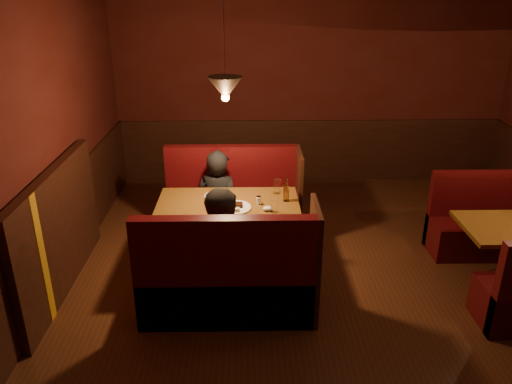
{
  "coord_description": "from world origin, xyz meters",
  "views": [
    {
      "loc": [
        -0.99,
        -4.17,
        2.99
      ],
      "look_at": [
        -0.9,
        0.7,
        0.95
      ],
      "focal_mm": 35.0,
      "sensor_mm": 36.0,
      "label": 1
    }
  ],
  "objects_px": {
    "main_table": "(230,219)",
    "main_bench_far": "(234,208)",
    "main_bench_near": "(229,285)",
    "diner_a": "(218,184)",
    "diner_b": "(226,235)",
    "second_bench_far": "(488,227)"
  },
  "relations": [
    {
      "from": "main_table",
      "to": "main_bench_far",
      "type": "bearing_deg",
      "value": 88.88
    },
    {
      "from": "main_table",
      "to": "main_bench_near",
      "type": "xyz_separation_m",
      "value": [
        0.02,
        -0.87,
        -0.27
      ]
    },
    {
      "from": "diner_a",
      "to": "diner_b",
      "type": "bearing_deg",
      "value": 115.71
    },
    {
      "from": "main_bench_far",
      "to": "diner_b",
      "type": "distance_m",
      "value": 1.61
    },
    {
      "from": "main_table",
      "to": "main_bench_far",
      "type": "height_order",
      "value": "main_bench_far"
    },
    {
      "from": "main_bench_near",
      "to": "second_bench_far",
      "type": "xyz_separation_m",
      "value": [
        3.04,
        1.26,
        -0.05
      ]
    },
    {
      "from": "second_bench_far",
      "to": "diner_a",
      "type": "distance_m",
      "value": 3.26
    },
    {
      "from": "diner_a",
      "to": "diner_b",
      "type": "relative_size",
      "value": 0.96
    },
    {
      "from": "main_table",
      "to": "second_bench_far",
      "type": "distance_m",
      "value": 3.1
    },
    {
      "from": "main_bench_near",
      "to": "diner_a",
      "type": "bearing_deg",
      "value": 96.46
    },
    {
      "from": "main_table",
      "to": "main_bench_near",
      "type": "distance_m",
      "value": 0.91
    },
    {
      "from": "second_bench_far",
      "to": "diner_a",
      "type": "bearing_deg",
      "value": 174.61
    },
    {
      "from": "main_bench_far",
      "to": "diner_a",
      "type": "xyz_separation_m",
      "value": [
        -0.18,
        -0.17,
        0.41
      ]
    },
    {
      "from": "main_bench_far",
      "to": "main_bench_near",
      "type": "distance_m",
      "value": 1.73
    },
    {
      "from": "main_bench_far",
      "to": "main_table",
      "type": "bearing_deg",
      "value": -91.12
    },
    {
      "from": "main_bench_near",
      "to": "diner_b",
      "type": "relative_size",
      "value": 1.05
    },
    {
      "from": "second_bench_far",
      "to": "diner_b",
      "type": "height_order",
      "value": "diner_b"
    },
    {
      "from": "main_bench_near",
      "to": "diner_b",
      "type": "distance_m",
      "value": 0.47
    },
    {
      "from": "second_bench_far",
      "to": "diner_a",
      "type": "relative_size",
      "value": 0.88
    },
    {
      "from": "second_bench_far",
      "to": "diner_b",
      "type": "xyz_separation_m",
      "value": [
        -3.07,
        -1.08,
        0.49
      ]
    },
    {
      "from": "main_table",
      "to": "main_bench_far",
      "type": "xyz_separation_m",
      "value": [
        0.02,
        0.86,
        -0.27
      ]
    },
    {
      "from": "main_table",
      "to": "diner_a",
      "type": "bearing_deg",
      "value": 102.91
    }
  ]
}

